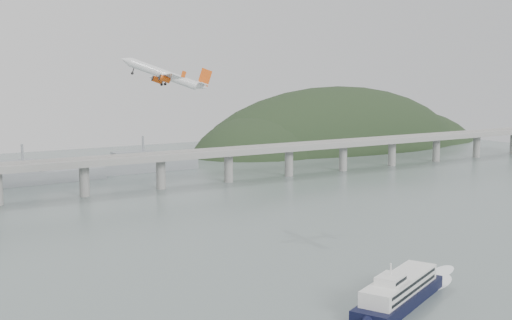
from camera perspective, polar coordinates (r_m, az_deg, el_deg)
ground at (r=264.44m, az=6.48°, el=-9.08°), size 900.00×900.00×0.00m
bridge at (r=431.25m, az=-10.51°, el=-0.32°), size 800.00×22.00×23.90m
headland at (r=697.42m, az=7.62°, el=-0.40°), size 365.00×155.00×156.00m
ferry at (r=229.68m, az=11.87°, el=-10.66°), size 77.34×40.84×15.56m
airliner at (r=299.80m, az=-7.51°, el=7.01°), size 41.15×37.69×16.75m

